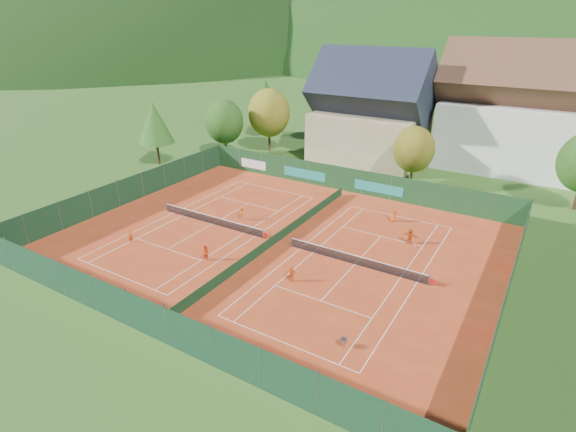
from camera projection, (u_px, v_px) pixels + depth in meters
The scene contains 28 objects.
ground at pixel (277, 243), 42.78m from camera, with size 600.00×600.00×0.00m, color #2A541A.
clay_pad at pixel (277, 242), 42.77m from camera, with size 40.00×32.00×0.01m, color #AE3819.
court_markings_left at pixel (212, 224), 46.56m from camera, with size 11.03×23.83×0.00m.
court_markings_right at pixel (355, 264), 38.98m from camera, with size 11.03×23.83×0.00m.
tennis_net_left at pixel (213, 220), 46.28m from camera, with size 13.30×0.10×1.02m.
tennis_net_right at pixel (357, 260), 38.71m from camera, with size 13.30×0.10×1.02m.
court_divider at pixel (277, 238), 42.57m from camera, with size 0.03×28.80×1.00m.
fence_north at pixel (344, 179), 54.87m from camera, with size 40.00×0.10×3.00m.
fence_south at pixel (147, 318), 29.67m from camera, with size 40.00×0.04×3.00m.
fence_west at pixel (131, 189), 51.63m from camera, with size 0.04×32.00×3.00m.
fence_east at pixel (508, 290), 32.75m from camera, with size 0.09×32.00×3.00m.
chalet at pixel (371, 115), 64.91m from camera, with size 16.20×12.00×16.00m.
hotel_block_a at pixel (521, 116), 60.29m from camera, with size 21.60×11.00×17.25m.
tree_west_front at pixel (224, 122), 66.60m from camera, with size 5.72×5.72×8.69m.
tree_west_mid at pixel (269, 113), 69.11m from camera, with size 6.44×6.44×9.78m.
tree_west_back at pixel (265, 98), 77.92m from camera, with size 5.60×5.60×10.00m.
tree_center at pixel (414, 149), 55.18m from camera, with size 5.01×5.01×7.60m.
tree_west_side at pixel (154, 123), 62.92m from camera, with size 5.04×5.04×9.00m.
mountain_backdrop at pixel (572, 144), 227.69m from camera, with size 820.00×530.00×242.00m.
ball_hopper at pixel (344, 340), 29.03m from camera, with size 0.34×0.34×0.80m.
loose_ball_0 at pixel (158, 231), 44.90m from camera, with size 0.07×0.07×0.07m, color #CCD833.
loose_ball_1 at pixel (228, 318), 32.03m from camera, with size 0.07×0.07×0.07m, color #CCD833.
player_left_near at pixel (130, 236), 42.56m from camera, with size 0.48×0.31×1.31m, color #D84F13.
player_left_mid at pixel (206, 253), 39.36m from camera, with size 0.70×0.55×1.44m, color #E14714.
player_left_far at pixel (242, 213), 47.26m from camera, with size 0.97×0.56×1.50m, color orange.
player_right_near at pixel (291, 274), 36.20m from camera, with size 0.83×0.35×1.42m, color #F95916.
player_right_far_a at pixel (394, 215), 46.84m from camera, with size 0.68×0.44×1.38m, color #D74E13.
player_right_far_b at pixel (410, 236), 42.26m from camera, with size 1.44×0.46×1.55m, color #CD4F12.
Camera 1 is at (20.60, -31.97, 19.77)m, focal length 28.00 mm.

